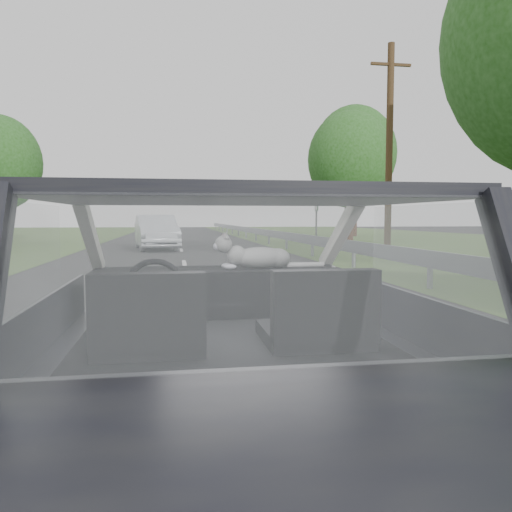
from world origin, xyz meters
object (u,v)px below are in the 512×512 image
object	(u,v)px
highway_sign	(316,222)
utility_pole	(389,150)
other_car	(156,232)
subject_car	(230,332)
cat	(260,256)

from	to	relation	value
highway_sign	utility_pole	world-z (taller)	utility_pole
other_car	highway_sign	world-z (taller)	highway_sign
subject_car	utility_pole	bearing A→B (deg)	63.14
subject_car	utility_pole	xyz separation A→B (m)	(7.58, 14.96, 3.11)
other_car	cat	bearing A→B (deg)	-93.58
subject_car	highway_sign	bearing A→B (deg)	72.64
cat	other_car	bearing A→B (deg)	86.50
utility_pole	other_car	bearing A→B (deg)	155.57
subject_car	utility_pole	size ratio (longest dim) A/B	0.52
subject_car	cat	bearing A→B (deg)	66.15
other_car	highway_sign	bearing A→B (deg)	13.08
cat	highway_sign	size ratio (longest dim) A/B	0.24
subject_car	cat	xyz separation A→B (m)	(0.26, 0.60, 0.35)
highway_sign	utility_pole	size ratio (longest dim) A/B	0.29
utility_pole	highway_sign	bearing A→B (deg)	96.24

